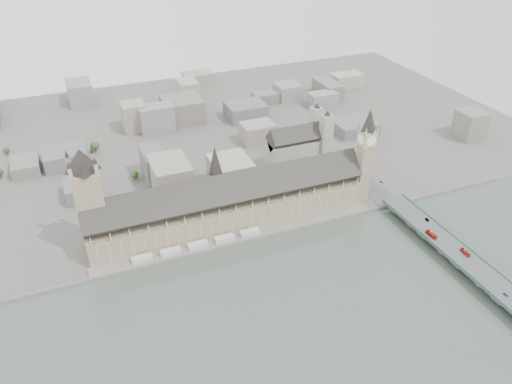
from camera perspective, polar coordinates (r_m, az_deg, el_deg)
name	(u,v)px	position (r m, az deg, el deg)	size (l,w,h in m)	color
ground	(237,234)	(467.63, -2.18, -4.80)	(900.00, 900.00, 0.00)	#595651
river_thames	(323,369)	(359.55, 7.61, -19.46)	(600.00, 600.00, 0.00)	#455147
embankment_wall	(243,242)	(455.49, -1.52, -5.70)	(600.00, 1.50, 3.00)	slate
river_terrace	(240,238)	(461.39, -1.85, -5.22)	(270.00, 15.00, 2.00)	slate
terrace_tents	(198,245)	(450.66, -6.67, -6.01)	(118.00, 7.00, 4.00)	silver
palace_of_westminster	(229,203)	(469.92, -3.07, -1.25)	(265.00, 40.73, 55.44)	#9B8969
elizabeth_tower	(366,149)	(499.10, 12.42, 4.80)	(17.00, 17.00, 107.50)	#9B8969
victoria_tower	(89,197)	(440.61, -18.59, -0.52)	(30.00, 30.00, 100.00)	#9B8969
central_tower	(215,169)	(454.23, -4.65, 2.61)	(13.00, 13.00, 48.00)	tan
westminster_bridge	(440,242)	(478.18, 20.33, -5.41)	(25.00, 325.00, 10.25)	#474749
bridge_parapets	(478,268)	(451.53, 24.05, -7.89)	(25.00, 235.00, 1.15)	#3B6B52
westminster_abbey	(299,147)	(567.18, 4.97, 5.14)	(68.00, 36.00, 64.00)	#A59E94
city_skyline_inland	(171,118)	(664.55, -9.69, 8.37)	(720.00, 360.00, 38.00)	gray
park_trees	(207,197)	(508.07, -5.61, -0.62)	(110.00, 30.00, 15.00)	#1E4318
red_bus_north	(431,234)	(473.33, 19.41, -4.60)	(2.87, 12.26, 3.41)	red
red_bus_south	(465,252)	(462.68, 22.80, -6.37)	(2.45, 10.48, 2.92)	red
car_blue	(506,295)	(433.95, 26.67, -10.45)	(1.66, 4.13, 1.41)	#1A3CAB
car_silver	(427,220)	(493.48, 18.96, -3.01)	(1.71, 4.90, 1.61)	gray
car_approach	(382,182)	(541.13, 14.17, 1.10)	(2.01, 4.95, 1.44)	gray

